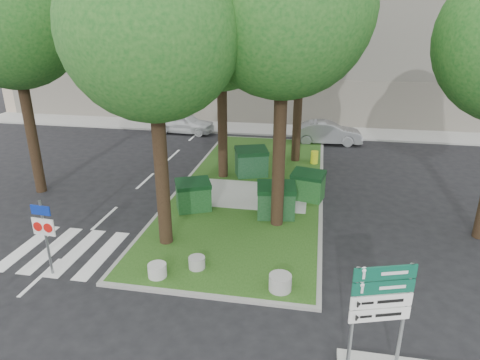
% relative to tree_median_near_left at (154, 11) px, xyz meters
% --- Properties ---
extents(ground, '(120.00, 120.00, 0.00)m').
position_rel_tree_median_near_left_xyz_m(ground, '(1.41, -2.56, -7.32)').
color(ground, black).
rests_on(ground, ground).
extents(median_island, '(6.00, 16.00, 0.12)m').
position_rel_tree_median_near_left_xyz_m(median_island, '(1.91, 5.44, -7.26)').
color(median_island, '#1E4814').
rests_on(median_island, ground).
extents(median_kerb, '(6.30, 16.30, 0.10)m').
position_rel_tree_median_near_left_xyz_m(median_kerb, '(1.91, 5.44, -7.27)').
color(median_kerb, gray).
rests_on(median_kerb, ground).
extents(building_sidewalk, '(42.00, 3.00, 0.12)m').
position_rel_tree_median_near_left_xyz_m(building_sidewalk, '(1.41, 15.94, -7.26)').
color(building_sidewalk, '#999993').
rests_on(building_sidewalk, ground).
extents(zebra_crossing, '(5.00, 3.00, 0.01)m').
position_rel_tree_median_near_left_xyz_m(zebra_crossing, '(-2.34, -1.06, -7.31)').
color(zebra_crossing, silver).
rests_on(zebra_crossing, ground).
extents(apartment_building, '(41.00, 12.00, 16.00)m').
position_rel_tree_median_near_left_xyz_m(apartment_building, '(1.41, 23.44, 0.68)').
color(apartment_building, tan).
rests_on(apartment_building, ground).
extents(tree_median_near_left, '(5.20, 5.20, 10.53)m').
position_rel_tree_median_near_left_xyz_m(tree_median_near_left, '(0.00, 0.00, 0.00)').
color(tree_median_near_left, black).
rests_on(tree_median_near_left, ground).
extents(tree_median_mid, '(4.80, 4.80, 9.99)m').
position_rel_tree_median_near_left_xyz_m(tree_median_mid, '(0.50, 6.50, -0.34)').
color(tree_median_mid, black).
rests_on(tree_median_mid, ground).
extents(tree_street_left, '(5.40, 5.40, 11.00)m').
position_rel_tree_median_near_left_xyz_m(tree_street_left, '(-7.00, 3.50, 0.33)').
color(tree_street_left, black).
rests_on(tree_street_left, ground).
extents(dumpster_a, '(1.58, 1.38, 1.22)m').
position_rel_tree_median_near_left_xyz_m(dumpster_a, '(0.10, 2.59, -6.61)').
color(dumpster_a, '#113E15').
rests_on(dumpster_a, median_island).
extents(dumpster_b, '(1.74, 1.48, 1.37)m').
position_rel_tree_median_near_left_xyz_m(dumpster_b, '(1.70, 6.79, -6.54)').
color(dumpster_b, '#10371B').
rests_on(dumpster_b, median_island).
extents(dumpster_c, '(1.55, 1.19, 1.32)m').
position_rel_tree_median_near_left_xyz_m(dumpster_c, '(3.30, 2.57, -6.57)').
color(dumpster_c, '#103616').
rests_on(dumpster_c, median_island).
extents(dumpster_d, '(1.48, 1.19, 1.21)m').
position_rel_tree_median_near_left_xyz_m(dumpster_d, '(4.41, 4.43, -6.62)').
color(dumpster_d, '#164918').
rests_on(dumpster_d, median_island).
extents(bollard_left, '(0.54, 0.54, 0.39)m').
position_rel_tree_median_near_left_xyz_m(bollard_left, '(0.36, -2.06, -7.00)').
color(bollard_left, '#AFAEAA').
rests_on(bollard_left, median_island).
extents(bollard_right, '(0.63, 0.63, 0.45)m').
position_rel_tree_median_near_left_xyz_m(bollard_right, '(3.92, -2.06, -6.97)').
color(bollard_right, '#979692').
rests_on(bollard_right, median_island).
extents(bollard_mid, '(0.49, 0.49, 0.35)m').
position_rel_tree_median_near_left_xyz_m(bollard_mid, '(1.36, -1.42, -7.02)').
color(bollard_mid, gray).
rests_on(bollard_mid, median_island).
extents(litter_bin, '(0.37, 0.37, 0.65)m').
position_rel_tree_median_near_left_xyz_m(litter_bin, '(4.59, 9.11, -6.87)').
color(litter_bin, '#BFCC18').
rests_on(litter_bin, median_island).
extents(traffic_sign_pole, '(0.71, 0.09, 2.37)m').
position_rel_tree_median_near_left_xyz_m(traffic_sign_pole, '(-2.85, -2.32, -5.80)').
color(traffic_sign_pole, slate).
rests_on(traffic_sign_pole, ground).
extents(directional_sign, '(1.24, 0.43, 2.57)m').
position_rel_tree_median_near_left_xyz_m(directional_sign, '(6.11, -4.56, -5.49)').
color(directional_sign, slate).
rests_on(directional_sign, sidewalk_corner).
extents(car_white, '(4.16, 1.90, 1.38)m').
position_rel_tree_median_near_left_xyz_m(car_white, '(-4.01, 14.22, -6.62)').
color(car_white, silver).
rests_on(car_white, ground).
extents(car_silver, '(4.20, 1.76, 1.35)m').
position_rel_tree_median_near_left_xyz_m(car_silver, '(5.22, 13.36, -6.64)').
color(car_silver, gray).
rests_on(car_silver, ground).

